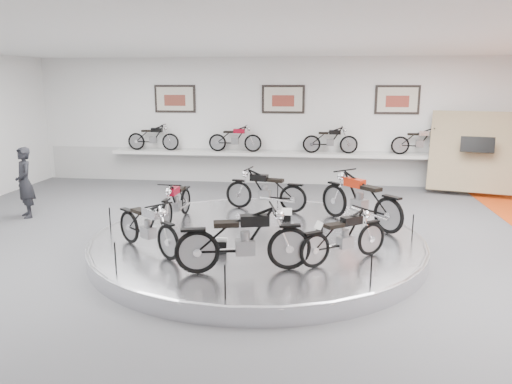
# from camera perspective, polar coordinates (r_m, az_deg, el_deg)

# --- Properties ---
(floor) EXTENTS (16.00, 16.00, 0.00)m
(floor) POSITION_cam_1_polar(r_m,az_deg,el_deg) (9.58, -0.06, -7.26)
(floor) COLOR #565659
(floor) RESTS_ON ground
(ceiling) EXTENTS (16.00, 16.00, 0.00)m
(ceiling) POSITION_cam_1_polar(r_m,az_deg,el_deg) (9.05, -0.07, 17.32)
(ceiling) COLOR white
(ceiling) RESTS_ON wall_back
(wall_back) EXTENTS (16.00, 0.00, 16.00)m
(wall_back) POSITION_cam_1_polar(r_m,az_deg,el_deg) (16.03, 3.10, 8.04)
(wall_back) COLOR white
(wall_back) RESTS_ON floor
(wall_front) EXTENTS (16.00, 0.00, 16.00)m
(wall_front) POSITION_cam_1_polar(r_m,az_deg,el_deg) (2.57, -21.00, -17.20)
(wall_front) COLOR white
(wall_front) RESTS_ON floor
(dado_band) EXTENTS (15.68, 0.04, 1.10)m
(dado_band) POSITION_cam_1_polar(r_m,az_deg,el_deg) (16.19, 3.04, 2.92)
(dado_band) COLOR #BCBCBA
(dado_band) RESTS_ON floor
(display_platform) EXTENTS (6.40, 6.40, 0.30)m
(display_platform) POSITION_cam_1_polar(r_m,az_deg,el_deg) (9.81, 0.16, -5.85)
(display_platform) COLOR silver
(display_platform) RESTS_ON floor
(platform_rim) EXTENTS (6.40, 6.40, 0.10)m
(platform_rim) POSITION_cam_1_polar(r_m,az_deg,el_deg) (9.78, 0.16, -5.18)
(platform_rim) COLOR #B2B2BA
(platform_rim) RESTS_ON display_platform
(shelf) EXTENTS (11.00, 0.55, 0.10)m
(shelf) POSITION_cam_1_polar(r_m,az_deg,el_deg) (15.85, 2.98, 4.35)
(shelf) COLOR silver
(shelf) RESTS_ON wall_back
(poster_left) EXTENTS (1.35, 0.06, 0.88)m
(poster_left) POSITION_cam_1_polar(r_m,az_deg,el_deg) (16.58, -9.24, 10.47)
(poster_left) COLOR beige
(poster_left) RESTS_ON wall_back
(poster_center) EXTENTS (1.35, 0.06, 0.88)m
(poster_center) POSITION_cam_1_polar(r_m,az_deg,el_deg) (15.96, 3.12, 10.54)
(poster_center) COLOR beige
(poster_center) RESTS_ON wall_back
(poster_right) EXTENTS (1.35, 0.06, 0.88)m
(poster_right) POSITION_cam_1_polar(r_m,az_deg,el_deg) (16.09, 15.85, 10.11)
(poster_right) COLOR beige
(poster_right) RESTS_ON wall_back
(display_panel) EXTENTS (2.56, 1.52, 2.30)m
(display_panel) POSITION_cam_1_polar(r_m,az_deg,el_deg) (15.82, 23.55, 4.23)
(display_panel) COLOR #9A845F
(display_panel) RESTS_ON floor
(shelf_bike_a) EXTENTS (1.22, 0.43, 0.73)m
(shelf_bike_a) POSITION_cam_1_polar(r_m,az_deg,el_deg) (16.63, -11.67, 5.94)
(shelf_bike_a) COLOR black
(shelf_bike_a) RESTS_ON shelf
(shelf_bike_b) EXTENTS (1.22, 0.43, 0.73)m
(shelf_bike_b) POSITION_cam_1_polar(r_m,az_deg,el_deg) (15.97, -2.40, 5.93)
(shelf_bike_b) COLOR maroon
(shelf_bike_b) RESTS_ON shelf
(shelf_bike_c) EXTENTS (1.22, 0.43, 0.73)m
(shelf_bike_c) POSITION_cam_1_polar(r_m,az_deg,el_deg) (15.76, 8.47, 5.71)
(shelf_bike_c) COLOR black
(shelf_bike_c) RESTS_ON shelf
(shelf_bike_d) EXTENTS (1.22, 0.43, 0.73)m
(shelf_bike_d) POSITION_cam_1_polar(r_m,az_deg,el_deg) (16.05, 18.20, 5.35)
(shelf_bike_d) COLOR silver
(shelf_bike_d) RESTS_ON shelf
(bike_a) EXTENTS (1.78, 1.85, 1.12)m
(bike_a) POSITION_cam_1_polar(r_m,az_deg,el_deg) (10.58, 11.83, -0.77)
(bike_a) COLOR #AD230C
(bike_a) RESTS_ON display_platform
(bike_b) EXTENTS (1.76, 0.93, 0.98)m
(bike_b) POSITION_cam_1_polar(r_m,az_deg,el_deg) (11.55, 1.09, 0.26)
(bike_b) COLOR black
(bike_b) RESTS_ON display_platform
(bike_c) EXTENTS (0.62, 1.54, 0.89)m
(bike_c) POSITION_cam_1_polar(r_m,az_deg,el_deg) (10.79, -9.10, -1.03)
(bike_c) COLOR maroon
(bike_c) RESTS_ON display_platform
(bike_d) EXTENTS (1.58, 1.42, 0.93)m
(bike_d) POSITION_cam_1_polar(r_m,az_deg,el_deg) (8.98, -12.30, -3.78)
(bike_d) COLOR silver
(bike_d) RESTS_ON display_platform
(bike_e) EXTENTS (1.93, 1.06, 1.07)m
(bike_e) POSITION_cam_1_polar(r_m,az_deg,el_deg) (7.81, -1.42, -5.41)
(bike_e) COLOR black
(bike_e) RESTS_ON display_platform
(bike_f) EXTENTS (1.52, 1.32, 0.88)m
(bike_f) POSITION_cam_1_polar(r_m,az_deg,el_deg) (8.41, 10.06, -4.97)
(bike_f) COLOR black
(bike_f) RESTS_ON display_platform
(visitor) EXTENTS (0.73, 0.74, 1.72)m
(visitor) POSITION_cam_1_polar(r_m,az_deg,el_deg) (13.27, -24.93, 0.98)
(visitor) COLOR black
(visitor) RESTS_ON floor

